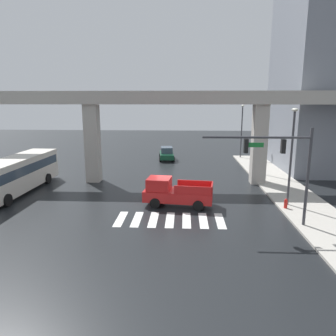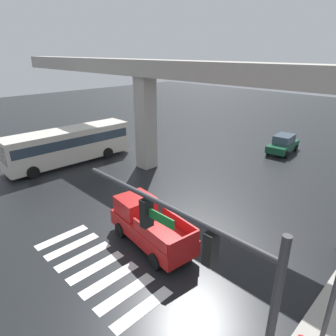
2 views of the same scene
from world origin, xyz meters
TOP-DOWN VIEW (x-y plane):
  - ground_plane at (0.00, 0.00)m, footprint 120.00×120.00m
  - crosswalk_stripes at (-0.00, -4.80)m, footprint 7.15×2.80m
  - elevated_overpass at (0.00, 5.21)m, footprint 53.76×1.84m
  - sidewalk_east at (9.85, 2.00)m, footprint 4.00×36.00m
  - pickup_truck at (0.18, -1.75)m, footprint 5.29×2.55m
  - city_bus at (-13.40, 1.12)m, footprint 2.99×10.86m
  - sedan_dark_green at (-1.42, 17.02)m, footprint 2.25×4.44m
  - traffic_signal_mast at (6.67, -5.54)m, footprint 6.49×0.32m
  - street_lamp_near_corner at (8.65, -1.54)m, footprint 0.44×0.70m
  - street_lamp_mid_block at (8.65, 9.09)m, footprint 0.44×0.70m
  - street_lamp_far_north at (8.65, 18.66)m, footprint 0.44×0.70m
  - fire_hydrant at (8.25, -2.41)m, footprint 0.24×0.24m

SIDE VIEW (x-z plane):
  - ground_plane at x=0.00m, z-range 0.00..0.00m
  - crosswalk_stripes at x=0.00m, z-range 0.00..0.01m
  - sidewalk_east at x=9.85m, z-range 0.00..0.15m
  - fire_hydrant at x=8.25m, z-range 0.01..0.86m
  - sedan_dark_green at x=-1.42m, z-range -0.01..1.71m
  - pickup_truck at x=0.18m, z-range -0.05..2.03m
  - city_bus at x=-13.40m, z-range 0.23..3.22m
  - traffic_signal_mast at x=6.67m, z-range 1.29..7.49m
  - street_lamp_near_corner at x=8.65m, z-range 0.94..8.18m
  - street_lamp_mid_block at x=8.65m, z-range 0.94..8.18m
  - street_lamp_far_north at x=8.65m, z-range 0.94..8.18m
  - elevated_overpass at x=0.00m, z-range 2.96..11.58m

